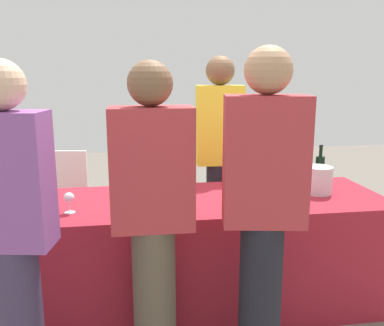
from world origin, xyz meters
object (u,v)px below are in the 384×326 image
Objects in this scene: server_pouring at (219,152)px; wine_glass_4 at (278,190)px; wine_bottle_4 at (320,171)px; wine_glass_2 at (163,187)px; wine_bottle_1 at (135,182)px; menu_board at (54,203)px; wine_glass_5 at (290,186)px; wine_glass_1 at (69,199)px; wine_bottle_3 at (299,171)px; wine_glass_3 at (243,186)px; guest_0 at (13,226)px; wine_glass_0 at (41,196)px; guest_1 at (153,213)px; ice_bucket at (318,180)px; wine_bottle_0 at (35,184)px; guest_2 at (263,206)px; wine_bottle_2 at (280,172)px.

wine_glass_4 is at bearing 106.28° from server_pouring.
wine_bottle_4 is 2.03× the size of wine_glass_2.
wine_bottle_1 is 0.32× the size of menu_board.
wine_glass_1 is at bearing -177.88° from wine_glass_5.
wine_bottle_3 is 2.39× the size of wine_glass_3.
wine_glass_4 reaches higher than wine_glass_3.
server_pouring reaches higher than wine_glass_2.
wine_glass_2 is 1.02m from guest_0.
wine_glass_2 is 0.85m from wine_glass_5.
wine_bottle_1 is 2.23× the size of wine_glass_5.
wine_glass_0 is 0.92× the size of wine_glass_2.
wine_glass_0 is 0.83m from guest_1.
wine_bottle_3 is 0.21m from ice_bucket.
wine_glass_2 is 0.93m from server_pouring.
wine_glass_3 is at bearing 1.35° from wine_glass_2.
wine_glass_2 reaches higher than wine_glass_1.
wine_glass_0 is 1.04× the size of wine_glass_5.
wine_glass_1 is (0.18, -0.06, -0.01)m from wine_glass_0.
server_pouring is 1.04× the size of guest_0.
wine_bottle_4 is at bearing 2.52° from wine_bottle_0.
wine_bottle_4 is 0.21m from ice_bucket.
wine_glass_5 is 0.14× the size of menu_board.
wine_bottle_3 is 2.30× the size of wine_glass_5.
wine_glass_2 is at bearing 9.29° from wine_glass_1.
wine_bottle_0 is 2.49× the size of wine_glass_3.
wine_bottle_0 reaches higher than wine_bottle_4.
guest_1 reaches higher than wine_glass_4.
guest_1 reaches higher than menu_board.
wine_bottle_3 is at bearing 5.32° from wine_bottle_1.
wine_bottle_0 is 0.19× the size of guest_0.
guest_1 is 0.96× the size of guest_2.
server_pouring reaches higher than wine_glass_5.
wine_bottle_0 is at bearing 132.87° from wine_glass_1.
wine_glass_1 is 0.14× the size of menu_board.
wine_glass_1 is 1.32m from wine_glass_4.
wine_glass_3 is at bearing 169.72° from wine_glass_5.
wine_glass_0 reaches higher than wine_glass_3.
wine_bottle_2 is 0.15m from wine_bottle_3.
guest_0 is (-0.57, -0.87, 0.04)m from wine_bottle_1.
wine_glass_3 is (0.54, 0.01, -0.02)m from wine_glass_2.
wine_bottle_1 is at bearing 20.06° from wine_glass_0.
wine_bottle_3 is at bearing 53.54° from wine_glass_4.
ice_bucket is (1.94, -0.10, -0.02)m from wine_bottle_0.
guest_2 is at bearing 90.67° from server_pouring.
wine_bottle_0 is 1.70m from wine_glass_5.
wine_glass_0 is at bearing -73.67° from menu_board.
wine_bottle_3 reaches higher than wine_bottle_1.
wine_glass_5 is 0.66× the size of ice_bucket.
wine_bottle_1 is 2.14× the size of wine_glass_0.
menu_board is (-1.80, 0.84, -0.42)m from wine_bottle_2.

